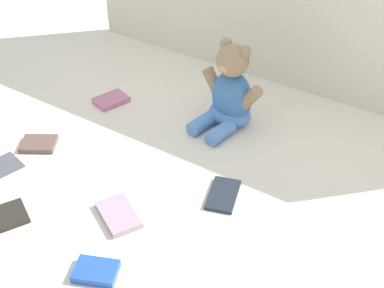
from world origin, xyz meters
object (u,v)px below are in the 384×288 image
object	(u,v)px
book_case_0	(111,100)
book_case_2	(119,215)
teddy_bear	(230,95)
book_case_4	(96,271)
book_case_6	(39,144)
book_case_5	(223,195)

from	to	relation	value
book_case_0	book_case_2	world-z (taller)	book_case_0
book_case_2	teddy_bear	bearing A→B (deg)	-154.10
book_case_4	book_case_6	distance (m)	0.51
teddy_bear	book_case_0	xyz separation A→B (m)	(-0.37, -0.11, -0.09)
book_case_2	book_case_5	distance (m)	0.27
book_case_0	book_case_6	distance (m)	0.29
teddy_bear	book_case_4	xyz separation A→B (m)	(0.05, -0.66, -0.09)
book_case_0	teddy_bear	bearing A→B (deg)	-145.96
book_case_4	book_case_5	world-z (taller)	book_case_4
book_case_0	book_case_5	distance (m)	0.56
teddy_bear	book_case_0	size ratio (longest dim) A/B	2.61
teddy_bear	book_case_5	size ratio (longest dim) A/B	2.16
teddy_bear	book_case_0	world-z (taller)	teddy_bear
teddy_bear	book_case_5	world-z (taller)	teddy_bear
book_case_0	book_case_5	size ratio (longest dim) A/B	0.83
book_case_5	book_case_2	bearing A→B (deg)	-148.38
book_case_6	book_case_0	bearing A→B (deg)	143.79
book_case_5	book_case_6	xyz separation A→B (m)	(-0.55, -0.11, 0.00)
book_case_4	book_case_6	size ratio (longest dim) A/B	0.96
book_case_0	book_case_2	bearing A→B (deg)	149.75
book_case_6	book_case_5	bearing A→B (deg)	69.36
teddy_bear	book_case_6	xyz separation A→B (m)	(-0.40, -0.40, -0.09)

